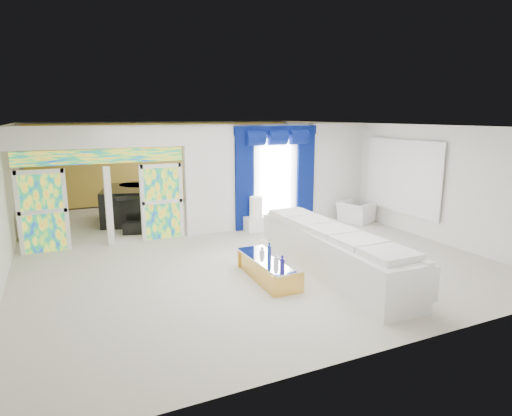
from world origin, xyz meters
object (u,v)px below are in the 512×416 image
console_table (265,223)px  grand_piano (131,204)px  coffee_table (268,269)px  armchair (356,212)px  white_sofa (333,254)px

console_table → grand_piano: 4.32m
coffee_table → armchair: armchair is taller
console_table → armchair: 2.94m
coffee_table → grand_piano: 6.46m
coffee_table → console_table: bearing=64.8°
coffee_table → armchair: (4.56, 3.12, 0.11)m
armchair → coffee_table: bearing=104.7°
white_sofa → console_table: size_ratio=3.72×
white_sofa → armchair: bearing=49.6°
white_sofa → coffee_table: 1.40m
white_sofa → armchair: 4.69m
coffee_table → grand_piano: grand_piano is taller
coffee_table → console_table: same height
coffee_table → console_table: 3.84m
white_sofa → grand_piano: grand_piano is taller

